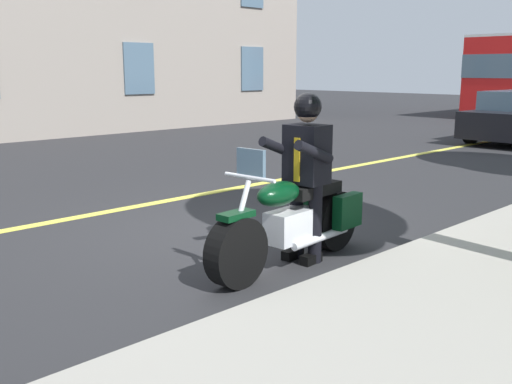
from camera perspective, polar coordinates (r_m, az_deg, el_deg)
ground_plane at (r=7.20m, az=-2.28°, el=-3.95°), size 80.00×80.00×0.00m
lane_center_stripe at (r=8.75m, az=-11.01°, el=-1.28°), size 60.00×0.16×0.01m
motorcycle_main at (r=5.93m, az=3.72°, el=-2.91°), size 2.22×0.70×1.26m
rider_main at (r=5.96m, az=4.90°, el=2.89°), size 0.65×0.58×1.74m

